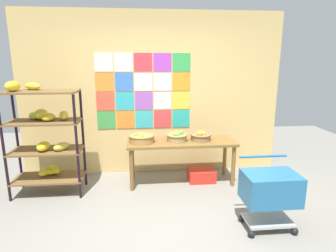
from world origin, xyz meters
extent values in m
plane|color=gray|center=(0.00, 0.00, 0.00)|extent=(9.72, 9.72, 0.00)
cube|color=#D9B56A|center=(0.00, 1.89, 1.33)|extent=(4.27, 0.06, 2.65)
cube|color=silver|center=(-0.76, 1.85, 1.85)|extent=(0.29, 0.01, 0.29)
cube|color=#F3E3D0|center=(-0.45, 1.85, 1.85)|extent=(0.29, 0.01, 0.29)
cube|color=#E33741|center=(-0.14, 1.85, 1.85)|extent=(0.29, 0.01, 0.29)
cube|color=purple|center=(0.17, 1.85, 1.85)|extent=(0.29, 0.01, 0.29)
cube|color=green|center=(0.48, 1.85, 1.85)|extent=(0.29, 0.01, 0.29)
cube|color=orange|center=(-0.76, 1.85, 1.54)|extent=(0.29, 0.01, 0.29)
cube|color=#3A73CE|center=(-0.45, 1.85, 1.54)|extent=(0.29, 0.01, 0.29)
cube|color=silver|center=(-0.14, 1.85, 1.54)|extent=(0.29, 0.01, 0.29)
cube|color=silver|center=(0.17, 1.85, 1.54)|extent=(0.29, 0.01, 0.29)
cube|color=orange|center=(0.48, 1.85, 1.54)|extent=(0.29, 0.01, 0.29)
cube|color=#E5513A|center=(-0.76, 1.85, 1.23)|extent=(0.29, 0.01, 0.29)
cube|color=#2DA7B8|center=(-0.45, 1.85, 1.23)|extent=(0.29, 0.01, 0.29)
cube|color=#9856BE|center=(-0.14, 1.85, 1.23)|extent=(0.29, 0.01, 0.29)
cube|color=silver|center=(0.17, 1.85, 1.23)|extent=(0.29, 0.01, 0.29)
cube|color=yellow|center=(0.48, 1.85, 1.23)|extent=(0.29, 0.01, 0.29)
cube|color=green|center=(-0.76, 1.85, 0.92)|extent=(0.29, 0.01, 0.29)
cube|color=orange|center=(-0.45, 1.85, 0.92)|extent=(0.29, 0.01, 0.29)
cube|color=#36B2BA|center=(-0.14, 1.85, 0.92)|extent=(0.29, 0.01, 0.29)
cube|color=#D64044|center=(0.17, 1.85, 0.92)|extent=(0.29, 0.01, 0.29)
cube|color=#28AEA4|center=(0.48, 1.85, 0.92)|extent=(0.29, 0.01, 0.29)
cylinder|color=black|center=(-2.00, 0.97, 0.74)|extent=(0.04, 0.04, 1.48)
cylinder|color=black|center=(-1.06, 0.97, 0.74)|extent=(0.04, 0.04, 1.48)
cylinder|color=black|center=(-2.00, 1.41, 0.74)|extent=(0.04, 0.04, 1.48)
cylinder|color=black|center=(-1.06, 1.41, 0.74)|extent=(0.04, 0.04, 1.48)
cube|color=brown|center=(-1.53, 1.19, 0.22)|extent=(0.98, 0.47, 0.03)
ellipsoid|color=yellow|center=(-1.60, 1.29, 0.29)|extent=(0.25, 0.33, 0.11)
ellipsoid|color=yellow|center=(-1.58, 1.28, 0.29)|extent=(0.27, 0.19, 0.11)
ellipsoid|color=yellow|center=(-1.50, 1.32, 0.30)|extent=(0.30, 0.30, 0.12)
cube|color=brown|center=(-1.53, 1.19, 0.64)|extent=(0.98, 0.47, 0.02)
ellipsoid|color=gold|center=(-1.31, 1.15, 0.71)|extent=(0.25, 0.29, 0.11)
ellipsoid|color=yellow|center=(-1.56, 1.15, 0.71)|extent=(0.17, 0.27, 0.12)
cube|color=brown|center=(-1.53, 1.19, 1.05)|extent=(0.98, 0.47, 0.02)
ellipsoid|color=gold|center=(-1.47, 1.21, 1.12)|extent=(0.18, 0.26, 0.10)
ellipsoid|color=#D5DB3A|center=(-1.69, 1.32, 1.12)|extent=(0.24, 0.23, 0.10)
ellipsoid|color=yellow|center=(-1.27, 1.26, 1.13)|extent=(0.19, 0.30, 0.12)
ellipsoid|color=yellow|center=(-1.60, 1.31, 1.14)|extent=(0.19, 0.29, 0.15)
cube|color=brown|center=(-1.53, 1.19, 1.47)|extent=(0.98, 0.47, 0.02)
ellipsoid|color=gold|center=(-1.67, 1.32, 1.53)|extent=(0.30, 0.26, 0.10)
ellipsoid|color=gold|center=(-1.86, 1.13, 1.55)|extent=(0.20, 0.27, 0.14)
cube|color=brown|center=(0.42, 1.36, 0.65)|extent=(1.65, 0.56, 0.04)
cylinder|color=brown|center=(-0.35, 1.14, 0.32)|extent=(0.06, 0.06, 0.63)
cylinder|color=brown|center=(1.18, 1.14, 0.32)|extent=(0.06, 0.06, 0.63)
cylinder|color=brown|center=(-0.35, 1.58, 0.32)|extent=(0.06, 0.06, 0.63)
cylinder|color=brown|center=(1.18, 1.58, 0.32)|extent=(0.06, 0.06, 0.63)
cylinder|color=#A4854C|center=(0.34, 1.36, 0.73)|extent=(0.30, 0.30, 0.10)
torus|color=#9F8053|center=(0.34, 1.36, 0.78)|extent=(0.33, 0.33, 0.03)
sphere|color=#7ABA37|center=(0.31, 1.32, 0.79)|extent=(0.09, 0.09, 0.09)
sphere|color=#69AB34|center=(0.41, 1.39, 0.80)|extent=(0.09, 0.09, 0.09)
sphere|color=#79BB40|center=(0.34, 1.32, 0.80)|extent=(0.09, 0.09, 0.09)
sphere|color=#6DBC45|center=(0.35, 1.30, 0.79)|extent=(0.07, 0.07, 0.07)
sphere|color=#6EB843|center=(0.34, 1.33, 0.79)|extent=(0.08, 0.08, 0.08)
sphere|color=#79AB46|center=(0.33, 1.29, 0.80)|extent=(0.07, 0.07, 0.07)
cylinder|color=olive|center=(0.72, 1.36, 0.72)|extent=(0.30, 0.30, 0.09)
torus|color=#956A48|center=(0.72, 1.36, 0.77)|extent=(0.33, 0.33, 0.03)
sphere|color=gold|center=(0.69, 1.32, 0.79)|extent=(0.10, 0.10, 0.10)
sphere|color=gold|center=(0.71, 1.36, 0.78)|extent=(0.11, 0.11, 0.11)
sphere|color=gold|center=(0.75, 1.36, 0.78)|extent=(0.09, 0.09, 0.09)
cylinder|color=#A47B41|center=(-0.19, 1.34, 0.73)|extent=(0.37, 0.37, 0.11)
torus|color=#9F743D|center=(-0.19, 1.34, 0.78)|extent=(0.40, 0.40, 0.02)
sphere|color=#7ABE3A|center=(-0.27, 1.38, 0.80)|extent=(0.05, 0.05, 0.05)
sphere|color=#7AD03B|center=(-0.28, 1.34, 0.80)|extent=(0.05, 0.05, 0.05)
sphere|color=#86CF2C|center=(-0.19, 1.28, 0.79)|extent=(0.05, 0.05, 0.05)
cube|color=red|center=(0.74, 1.38, 0.10)|extent=(0.42, 0.32, 0.20)
sphere|color=black|center=(0.97, -0.14, 0.04)|extent=(0.08, 0.08, 0.08)
sphere|color=black|center=(1.47, -0.14, 0.04)|extent=(0.08, 0.08, 0.08)
sphere|color=black|center=(0.97, 0.17, 0.04)|extent=(0.08, 0.08, 0.08)
sphere|color=black|center=(1.47, 0.17, 0.04)|extent=(0.08, 0.08, 0.08)
cube|color=#A5A8AD|center=(1.22, 0.01, 0.10)|extent=(0.51, 0.33, 0.03)
cube|color=#266693|center=(1.22, 0.01, 0.50)|extent=(0.59, 0.41, 0.33)
cylinder|color=#266693|center=(1.22, 0.25, 0.79)|extent=(0.56, 0.03, 0.03)
camera|label=1|loc=(-0.21, -2.77, 1.89)|focal=30.27mm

